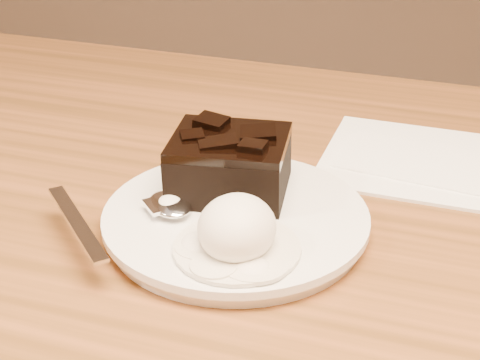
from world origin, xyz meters
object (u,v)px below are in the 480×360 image
(spoon, at_px, (170,206))
(plate, at_px, (236,222))
(napkin, at_px, (410,158))
(brownie, at_px, (230,168))
(ice_cream_scoop, at_px, (237,228))

(spoon, bearing_deg, plate, -28.85)
(plate, relative_size, napkin, 1.33)
(brownie, bearing_deg, spoon, -124.98)
(spoon, bearing_deg, brownie, 8.62)
(spoon, height_order, napkin, spoon)
(plate, distance_m, spoon, 0.05)
(ice_cream_scoop, relative_size, napkin, 0.38)
(ice_cream_scoop, bearing_deg, plate, 110.00)
(napkin, bearing_deg, spoon, -131.34)
(brownie, xyz_separation_m, spoon, (-0.03, -0.05, -0.02))
(brownie, distance_m, napkin, 0.19)
(napkin, bearing_deg, plate, -123.86)
(plate, bearing_deg, spoon, -162.44)
(ice_cream_scoop, bearing_deg, brownie, 112.83)
(brownie, height_order, napkin, brownie)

